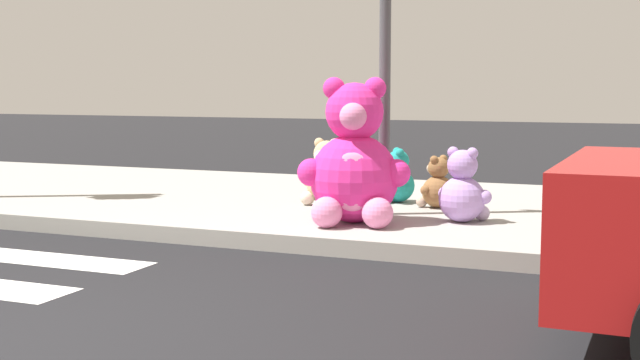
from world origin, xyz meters
name	(u,v)px	position (x,y,z in m)	size (l,w,h in m)	color
sidewalk	(319,205)	(0.00, 5.20, 0.07)	(28.00, 4.40, 0.15)	#9E9B93
sign_pole	(385,36)	(1.00, 4.40, 1.85)	(0.56, 0.11, 3.20)	#4C4C51
plush_pink_large	(354,165)	(0.91, 3.81, 0.67)	(0.98, 0.93, 1.31)	#F22D93
plush_teal	(396,181)	(0.87, 5.25, 0.38)	(0.42, 0.41, 0.58)	teal
plush_tan	(325,178)	(0.23, 4.80, 0.43)	(0.52, 0.49, 0.69)	tan
plush_lavender	(463,192)	(1.80, 4.24, 0.42)	(0.51, 0.48, 0.68)	#B28CD8
plush_brown	(437,187)	(1.37, 5.02, 0.36)	(0.38, 0.39, 0.54)	olive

